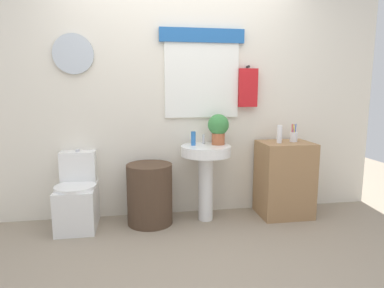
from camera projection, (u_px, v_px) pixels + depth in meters
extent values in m
plane|color=gray|center=(198.00, 262.00, 2.60)|extent=(8.00, 8.00, 0.00)
cube|color=silver|center=(179.00, 93.00, 3.51)|extent=(4.40, 0.10, 2.60)
cube|color=white|center=(202.00, 80.00, 3.46)|extent=(0.78, 0.03, 0.77)
cube|color=#235BA3|center=(202.00, 35.00, 3.37)|extent=(0.88, 0.04, 0.14)
cylinder|color=silver|center=(73.00, 54.00, 3.21)|extent=(0.39, 0.03, 0.39)
cylinder|color=black|center=(248.00, 67.00, 3.50)|extent=(0.02, 0.06, 0.02)
cube|color=red|center=(248.00, 88.00, 3.52)|extent=(0.20, 0.05, 0.40)
cube|color=white|center=(78.00, 207.00, 3.23)|extent=(0.36, 0.50, 0.41)
cylinder|color=white|center=(75.00, 187.00, 3.13)|extent=(0.38, 0.38, 0.03)
cube|color=white|center=(79.00, 167.00, 3.34)|extent=(0.34, 0.18, 0.31)
cylinder|color=silver|center=(78.00, 150.00, 3.31)|extent=(0.04, 0.04, 0.02)
cylinder|color=#4C3828|center=(150.00, 194.00, 3.32)|extent=(0.45, 0.45, 0.61)
cylinder|color=white|center=(206.00, 188.00, 3.41)|extent=(0.15, 0.15, 0.67)
cylinder|color=white|center=(206.00, 151.00, 3.35)|extent=(0.50, 0.50, 0.10)
cylinder|color=silver|center=(204.00, 139.00, 3.45)|extent=(0.03, 0.03, 0.10)
cube|color=#9E754C|center=(284.00, 179.00, 3.53)|extent=(0.53, 0.44, 0.79)
cylinder|color=#2D6BB7|center=(193.00, 138.00, 3.36)|extent=(0.05, 0.05, 0.14)
cylinder|color=#AD5B38|center=(218.00, 139.00, 3.41)|extent=(0.13, 0.13, 0.12)
sphere|color=#3D8442|center=(218.00, 125.00, 3.38)|extent=(0.22, 0.22, 0.22)
cylinder|color=white|center=(279.00, 134.00, 3.40)|extent=(0.05, 0.05, 0.18)
cylinder|color=silver|center=(294.00, 137.00, 3.50)|extent=(0.08, 0.08, 0.10)
cylinder|color=blue|center=(295.00, 133.00, 3.50)|extent=(0.02, 0.02, 0.18)
cylinder|color=purple|center=(293.00, 132.00, 3.51)|extent=(0.02, 0.01, 0.18)
cylinder|color=red|center=(292.00, 133.00, 3.49)|extent=(0.02, 0.03, 0.18)
cylinder|color=yellow|center=(294.00, 133.00, 3.47)|extent=(0.03, 0.01, 0.18)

